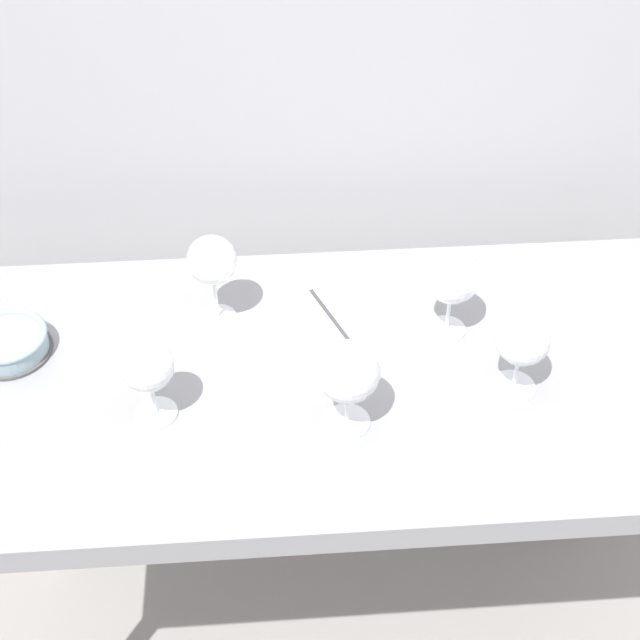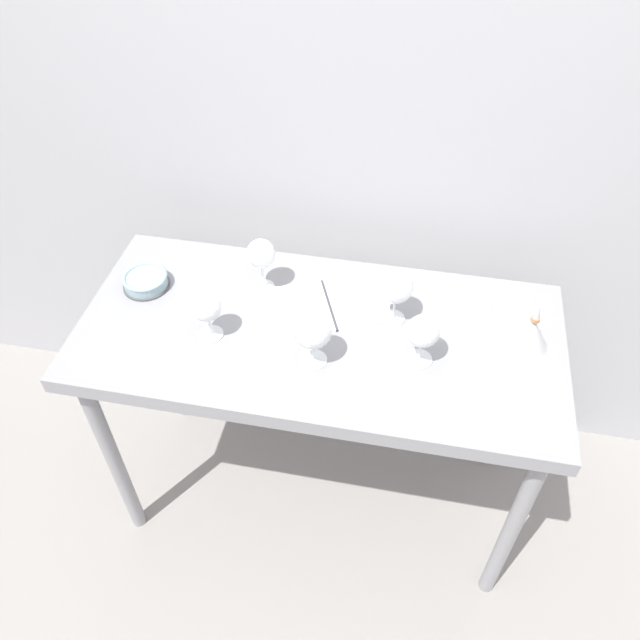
% 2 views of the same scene
% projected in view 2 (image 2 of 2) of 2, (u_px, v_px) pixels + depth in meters
% --- Properties ---
extents(ground_plane, '(6.00, 6.00, 0.00)m').
position_uv_depth(ground_plane, '(320.00, 488.00, 2.45)').
color(ground_plane, gray).
extents(back_wall, '(3.80, 0.04, 2.60)m').
position_uv_depth(back_wall, '(351.00, 120.00, 1.87)').
color(back_wall, '#B2B2B7').
rests_on(back_wall, ground_plane).
extents(steel_counter, '(1.40, 0.65, 0.90)m').
position_uv_depth(steel_counter, '(319.00, 354.00, 1.88)').
color(steel_counter, gray).
rests_on(steel_counter, ground_plane).
extents(wine_glass_near_center, '(0.10, 0.10, 0.17)m').
position_uv_depth(wine_glass_near_center, '(313.00, 332.00, 1.65)').
color(wine_glass_near_center, white).
rests_on(wine_glass_near_center, steel_counter).
extents(wine_glass_far_right, '(0.09, 0.09, 0.17)m').
position_uv_depth(wine_glass_far_right, '(396.00, 288.00, 1.76)').
color(wine_glass_far_right, white).
rests_on(wine_glass_far_right, steel_counter).
extents(wine_glass_near_right, '(0.09, 0.09, 0.16)m').
position_uv_depth(wine_glass_near_right, '(423.00, 332.00, 1.65)').
color(wine_glass_near_right, white).
rests_on(wine_glass_near_right, steel_counter).
extents(wine_glass_far_left, '(0.09, 0.09, 0.18)m').
position_uv_depth(wine_glass_far_left, '(261.00, 255.00, 1.85)').
color(wine_glass_far_left, white).
rests_on(wine_glass_far_left, steel_counter).
extents(wine_glass_near_left, '(0.08, 0.08, 0.15)m').
position_uv_depth(wine_glass_near_left, '(207.00, 308.00, 1.72)').
color(wine_glass_near_left, white).
rests_on(wine_glass_near_left, steel_counter).
extents(open_notebook, '(0.40, 0.33, 0.01)m').
position_uv_depth(open_notebook, '(329.00, 305.00, 1.87)').
color(open_notebook, white).
rests_on(open_notebook, steel_counter).
extents(tasting_sheet_upper, '(0.23, 0.29, 0.00)m').
position_uv_depth(tasting_sheet_upper, '(460.00, 311.00, 1.86)').
color(tasting_sheet_upper, white).
rests_on(tasting_sheet_upper, steel_counter).
extents(tasting_bowl, '(0.14, 0.14, 0.04)m').
position_uv_depth(tasting_bowl, '(146.00, 280.00, 1.92)').
color(tasting_bowl, '#4C4C4C').
rests_on(tasting_bowl, steel_counter).
extents(decanter_funnel, '(0.11, 0.11, 0.15)m').
position_uv_depth(decanter_funnel, '(531.00, 332.00, 1.73)').
color(decanter_funnel, beige).
rests_on(decanter_funnel, steel_counter).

